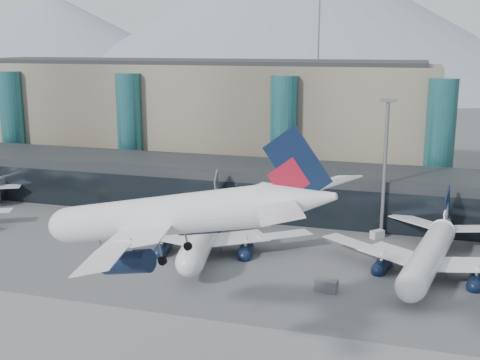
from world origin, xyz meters
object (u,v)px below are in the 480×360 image
object	(u,v)px
hero_jet	(186,206)
veh_c	(326,286)
veh_b	(60,215)
lightmast_mid	(385,160)
jet_parked_mid	(207,221)
jet_parked_right	(433,241)
veh_d	(377,234)

from	to	relation	value
hero_jet	veh_c	world-z (taller)	hero_jet
veh_b	lightmast_mid	bearing A→B (deg)	-100.72
veh_b	veh_c	bearing A→B (deg)	-127.87
veh_b	veh_c	distance (m)	61.89
jet_parked_mid	jet_parked_right	bearing A→B (deg)	-101.54
lightmast_mid	veh_c	distance (m)	32.71
jet_parked_right	veh_d	world-z (taller)	jet_parked_right
veh_c	veh_d	xyz separation A→B (m)	(5.22, 27.21, -0.16)
lightmast_mid	veh_b	size ratio (longest dim) A/B	9.92
veh_d	veh_c	bearing A→B (deg)	-150.13
lightmast_mid	jet_parked_right	distance (m)	20.38
hero_jet	jet_parked_mid	world-z (taller)	hero_jet
jet_parked_mid	jet_parked_right	distance (m)	38.19
jet_parked_mid	veh_b	bearing A→B (deg)	66.68
lightmast_mid	hero_jet	distance (m)	60.89
jet_parked_right	veh_c	world-z (taller)	jet_parked_right
veh_c	jet_parked_mid	bearing A→B (deg)	158.49
veh_d	jet_parked_right	bearing A→B (deg)	-103.96
veh_b	veh_d	bearing A→B (deg)	-102.43
lightmast_mid	veh_c	bearing A→B (deg)	-101.21
lightmast_mid	hero_jet	size ratio (longest dim) A/B	0.74
lightmast_mid	veh_c	xyz separation A→B (m)	(-5.79, -29.21, -13.53)
lightmast_mid	hero_jet	xyz separation A→B (m)	(-15.44, -58.64, 5.48)
lightmast_mid	jet_parked_right	xyz separation A→B (m)	(8.97, -15.48, -9.77)
hero_jet	veh_d	world-z (taller)	hero_jet
veh_d	jet_parked_mid	bearing A→B (deg)	155.89
lightmast_mid	veh_d	size ratio (longest dim) A/B	9.98
veh_b	jet_parked_mid	bearing A→B (deg)	-119.81
jet_parked_mid	veh_b	xyz separation A→B (m)	(-34.78, 7.28, -4.00)
jet_parked_mid	veh_d	world-z (taller)	jet_parked_mid
veh_c	hero_jet	bearing A→B (deg)	-99.24
hero_jet	veh_c	distance (m)	36.34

